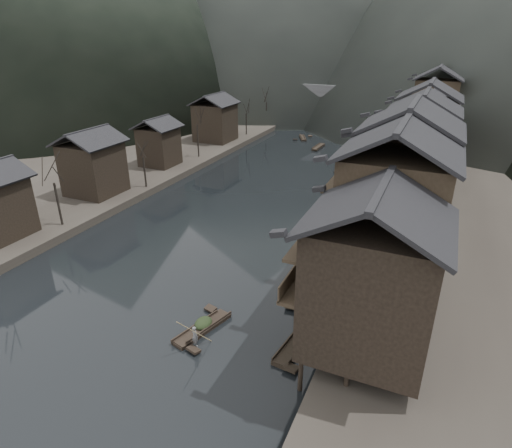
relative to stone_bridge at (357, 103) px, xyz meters
The scene contains 12 objects.
water 72.18m from the stone_bridge, 90.00° to the right, with size 300.00×300.00×0.00m, color black.
left_bank 47.64m from the stone_bridge, 137.56° to the right, with size 40.00×200.00×1.20m, color #2D2823.
stilt_houses 55.78m from the stone_bridge, 71.90° to the right, with size 9.00×67.60×15.58m.
left_houses 55.79m from the stone_bridge, 111.56° to the right, with size 8.10×53.20×8.73m.
bare_trees 53.07m from the stone_bridge, 108.69° to the right, with size 3.80×73.30×7.60m.
moored_sampans 53.36m from the stone_bridge, 77.22° to the right, with size 3.45×59.65×0.47m.
midriver_boats 26.82m from the stone_bridge, 90.67° to the right, with size 16.97×22.95×0.44m.
stone_bridge is the anchor object (origin of this frame).
hero_sampan 80.18m from the stone_bridge, 85.86° to the right, with size 2.42×5.51×0.44m.
cargo_heap 79.90m from the stone_bridge, 85.90° to the right, with size 1.20×1.58×0.72m, color black.
boatman 82.00m from the stone_bridge, 85.60° to the right, with size 0.58×0.38×1.59m, color slate.
bamboo_pole 81.93m from the stone_bridge, 85.46° to the right, with size 0.06×0.06×4.55m, color #8C7A51.
Camera 1 is at (19.77, -29.62, 20.26)m, focal length 30.00 mm.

